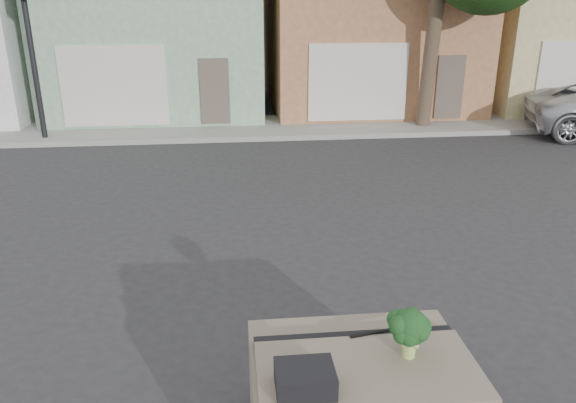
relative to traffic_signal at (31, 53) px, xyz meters
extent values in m
plane|color=#303033|center=(6.50, -9.50, -2.55)|extent=(120.00, 120.00, 0.00)
cube|color=gray|center=(6.50, 1.00, -2.47)|extent=(40.00, 3.00, 0.15)
cube|color=#89B491|center=(3.00, 5.00, 1.23)|extent=(7.20, 8.20, 7.55)
cube|color=#AA724C|center=(10.50, 5.00, 1.23)|extent=(7.20, 8.20, 7.55)
cube|color=#CABB81|center=(18.00, 5.00, 1.23)|extent=(7.20, 8.20, 7.55)
cube|color=black|center=(0.00, 0.00, 0.00)|extent=(0.40, 0.40, 5.10)
cube|color=black|center=(5.92, -12.85, -1.33)|extent=(0.48, 0.38, 0.20)
cube|color=black|center=(6.78, -12.12, -1.42)|extent=(0.69, 0.15, 0.02)
cube|color=#153816|center=(6.89, -12.51, -1.20)|extent=(0.47, 0.47, 0.47)
camera|label=1|loc=(5.39, -16.55, 1.60)|focal=35.00mm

